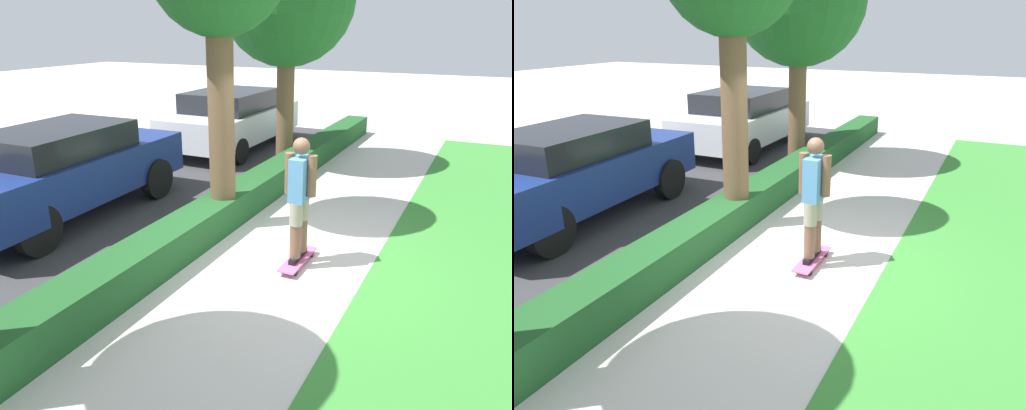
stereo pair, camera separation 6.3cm
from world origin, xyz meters
TOP-DOWN VIEW (x-y plane):
  - ground_plane at (0.00, 0.00)m, footprint 60.00×60.00m
  - street_asphalt at (0.00, 4.20)m, footprint 18.40×5.00m
  - hedge_row at (0.00, 1.60)m, footprint 18.40×0.60m
  - skateboard at (-0.04, -0.06)m, footprint 0.94×0.24m
  - skater_person at (-0.04, -0.06)m, footprint 0.50×0.44m
  - parked_car_middle at (0.02, 4.21)m, footprint 4.59×1.85m
  - parked_car_rear at (5.67, 4.07)m, footprint 4.48×2.07m

SIDE VIEW (x-z plane):
  - ground_plane at x=0.00m, z-range 0.00..0.00m
  - street_asphalt at x=0.00m, z-range 0.00..0.01m
  - skateboard at x=-0.04m, z-range 0.03..0.13m
  - hedge_row at x=0.00m, z-range 0.00..0.51m
  - parked_car_rear at x=5.67m, z-range 0.03..1.57m
  - parked_car_middle at x=0.02m, z-range 0.06..1.63m
  - skater_person at x=-0.04m, z-range 0.16..1.85m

